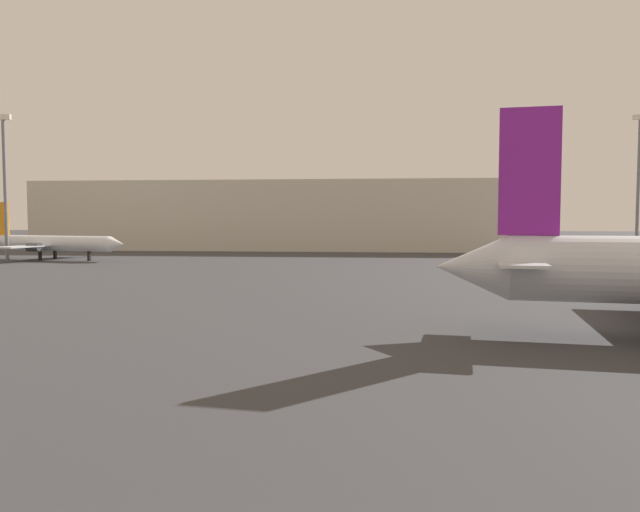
{
  "coord_description": "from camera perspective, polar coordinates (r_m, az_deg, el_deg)",
  "views": [
    {
      "loc": [
        2.55,
        -7.19,
        6.31
      ],
      "look_at": [
        -2.36,
        41.07,
        3.3
      ],
      "focal_mm": 34.33,
      "sensor_mm": 36.0,
      "label": 1
    }
  ],
  "objects": [
    {
      "name": "light_mast_right",
      "position": [
        113.58,
        27.55,
        6.46
      ],
      "size": [
        2.4,
        0.5,
        23.14
      ],
      "color": "slate",
      "rests_on": "ground_plane"
    },
    {
      "name": "terminal_building",
      "position": [
        126.72,
        -4.25,
        3.75
      ],
      "size": [
        93.78,
        23.1,
        13.56
      ],
      "primitive_type": "cube",
      "color": "beige",
      "rests_on": "ground_plane"
    },
    {
      "name": "light_mast_left",
      "position": [
        103.06,
        -27.31,
        6.38
      ],
      "size": [
        2.4,
        0.5,
        21.66
      ],
      "color": "slate",
      "rests_on": "ground_plane"
    },
    {
      "name": "airplane_far_left",
      "position": [
        101.13,
        -23.78,
        1.12
      ],
      "size": [
        25.87,
        17.17,
        8.82
      ],
      "rotation": [
        0.0,
        0.0,
        -0.25
      ],
      "color": "silver",
      "rests_on": "ground_plane"
    }
  ]
}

